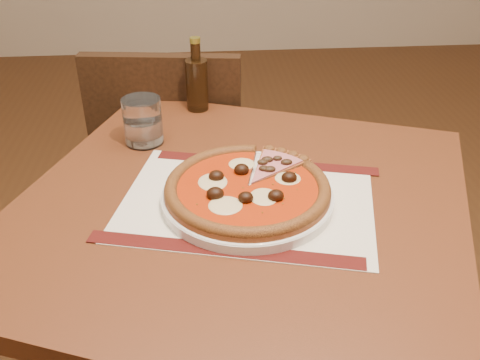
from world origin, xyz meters
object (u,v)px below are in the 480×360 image
Objects in this scene: chair_far at (174,164)px; bottle at (197,82)px; table at (241,243)px; plate at (247,197)px; water_glass at (143,121)px; pizza at (247,188)px.

chair_far is 4.84× the size of bottle.
table is 0.11m from plate.
water_glass is 0.21m from bottle.
chair_far reaches higher than table.
plate is at bearing 112.16° from chair_far.
table is at bearing -51.88° from water_glass.
plate is (0.01, -0.01, 0.11)m from table.
plate is at bearing -78.82° from bottle.
pizza is 2.94× the size of water_glass.
pizza is (0.01, -0.01, 0.13)m from table.
plate is 1.04× the size of pizza.
water_glass is (-0.20, 0.25, 0.02)m from pizza.
table is 0.45m from bottle.
bottle reaches higher than plate.
chair_far is at bearing 105.25° from pizza.
pizza is (-0.00, -0.00, 0.02)m from plate.
table is 0.35m from water_glass.
pizza is at bearing 112.14° from chair_far.
water_glass is (-0.19, 0.24, 0.15)m from table.
table is 0.13m from pizza.
chair_far reaches higher than pizza.
water_glass is (-0.04, -0.35, 0.31)m from chair_far.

